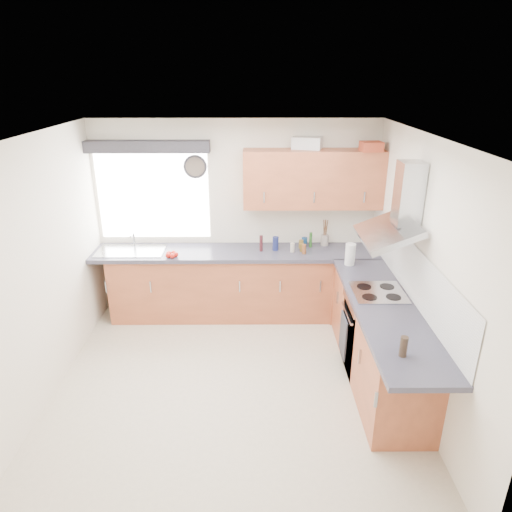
{
  "coord_description": "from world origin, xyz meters",
  "views": [
    {
      "loc": [
        0.22,
        -3.87,
        3.01
      ],
      "look_at": [
        0.25,
        0.85,
        1.1
      ],
      "focal_mm": 32.0,
      "sensor_mm": 36.0,
      "label": 1
    }
  ],
  "objects_px": {
    "oven": "(374,334)",
    "washing_machine": "(189,288)",
    "extractor_hood": "(398,212)",
    "upper_cabinets": "(313,179)"
  },
  "relations": [
    {
      "from": "oven",
      "to": "washing_machine",
      "type": "xyz_separation_m",
      "value": [
        -2.13,
        1.22,
        -0.05
      ]
    },
    {
      "from": "washing_machine",
      "to": "oven",
      "type": "bearing_deg",
      "value": -36.9
    },
    {
      "from": "extractor_hood",
      "to": "upper_cabinets",
      "type": "distance_m",
      "value": 1.48
    },
    {
      "from": "oven",
      "to": "upper_cabinets",
      "type": "distance_m",
      "value": 1.99
    },
    {
      "from": "oven",
      "to": "extractor_hood",
      "type": "height_order",
      "value": "extractor_hood"
    },
    {
      "from": "oven",
      "to": "washing_machine",
      "type": "bearing_deg",
      "value": 150.17
    },
    {
      "from": "extractor_hood",
      "to": "washing_machine",
      "type": "bearing_deg",
      "value": 151.29
    },
    {
      "from": "extractor_hood",
      "to": "washing_machine",
      "type": "xyz_separation_m",
      "value": [
        -2.23,
        1.22,
        -1.4
      ]
    },
    {
      "from": "extractor_hood",
      "to": "washing_machine",
      "type": "height_order",
      "value": "extractor_hood"
    },
    {
      "from": "upper_cabinets",
      "to": "washing_machine",
      "type": "height_order",
      "value": "upper_cabinets"
    }
  ]
}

